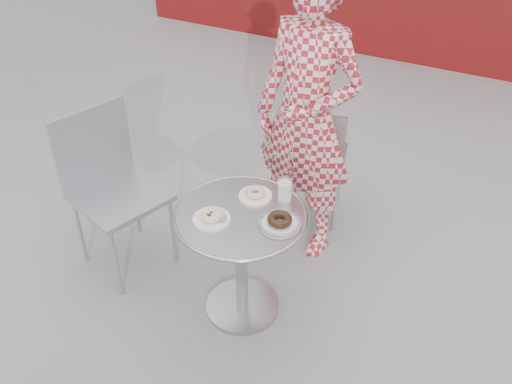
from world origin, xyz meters
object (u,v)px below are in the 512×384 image
at_px(chair_far, 311,180).
at_px(plate_far, 255,194).
at_px(chair_left, 124,222).
at_px(plate_near, 212,217).
at_px(seated_person, 307,117).
at_px(plate_checker, 280,222).
at_px(milk_cup, 285,190).
at_px(bistro_table, 241,239).

relative_size(chair_far, plate_far, 4.96).
xyz_separation_m(chair_left, plate_near, (0.69, -0.14, 0.39)).
bearing_deg(seated_person, plate_far, -84.33).
relative_size(plate_checker, milk_cup, 1.73).
bearing_deg(plate_far, chair_left, -171.92).
relative_size(plate_far, milk_cup, 1.42).
xyz_separation_m(bistro_table, plate_near, (-0.10, -0.10, 0.18)).
height_order(plate_far, milk_cup, milk_cup).
bearing_deg(chair_left, chair_far, -21.44).
distance_m(chair_left, seated_person, 1.20).
bearing_deg(chair_left, seated_person, -32.59).
bearing_deg(plate_far, milk_cup, 18.52).
bearing_deg(bistro_table, plate_far, 88.95).
xyz_separation_m(chair_left, plate_checker, (0.99, -0.03, 0.39)).
xyz_separation_m(chair_far, plate_checker, (0.19, -0.93, 0.42)).
relative_size(bistro_table, seated_person, 0.39).
height_order(chair_far, seated_person, seated_person).
bearing_deg(plate_near, seated_person, 78.77).
bearing_deg(plate_far, plate_checker, -36.32).
xyz_separation_m(bistro_table, plate_far, (0.00, 0.16, 0.18)).
height_order(plate_near, plate_checker, plate_checker).
relative_size(chair_left, plate_near, 5.22).
bearing_deg(milk_cup, bistro_table, -124.81).
height_order(plate_checker, milk_cup, milk_cup).
relative_size(bistro_table, plate_near, 3.66).
xyz_separation_m(chair_far, chair_left, (-0.80, -0.90, 0.03)).
relative_size(plate_far, plate_near, 0.93).
bearing_deg(plate_near, plate_checker, 20.03).
distance_m(chair_left, plate_near, 0.80).
bearing_deg(chair_left, plate_near, -81.65).
bearing_deg(plate_near, plate_far, 68.17).
relative_size(chair_left, plate_far, 5.62).
distance_m(bistro_table, seated_person, 0.77).
xyz_separation_m(bistro_table, chair_left, (-0.79, 0.04, -0.21)).
bearing_deg(chair_left, milk_cup, -60.14).
relative_size(chair_far, milk_cup, 7.06).
bearing_deg(seated_person, chair_left, -131.34).
xyz_separation_m(bistro_table, chair_far, (0.01, 0.94, -0.24)).
height_order(chair_far, plate_checker, chair_far).
bearing_deg(seated_person, plate_near, -89.81).
bearing_deg(plate_near, chair_left, 168.18).
distance_m(chair_far, plate_far, 0.89).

